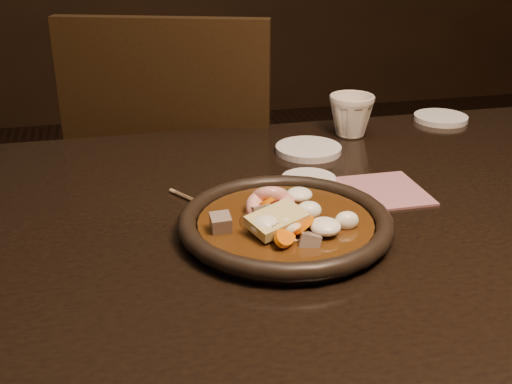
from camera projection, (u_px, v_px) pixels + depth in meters
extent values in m
cube|color=black|center=(443.00, 219.00, 0.97)|extent=(1.60, 0.90, 0.04)
cylinder|color=black|center=(8.00, 342.00, 1.30)|extent=(0.06, 0.06, 0.71)
cube|color=black|center=(190.00, 205.00, 1.63)|extent=(0.58, 0.58, 0.04)
cylinder|color=black|center=(267.00, 257.00, 1.89)|extent=(0.04, 0.04, 0.45)
cylinder|color=black|center=(255.00, 332.00, 1.55)|extent=(0.04, 0.04, 0.45)
cylinder|color=black|center=(144.00, 251.00, 1.92)|extent=(0.04, 0.04, 0.45)
cylinder|color=black|center=(106.00, 323.00, 1.58)|extent=(0.04, 0.04, 0.45)
cube|color=black|center=(166.00, 134.00, 1.34)|extent=(0.42, 0.17, 0.48)
cylinder|color=black|center=(285.00, 230.00, 0.88)|extent=(0.27, 0.27, 0.01)
torus|color=black|center=(285.00, 222.00, 0.87)|extent=(0.29, 0.29, 0.03)
cylinder|color=#3B200A|center=(285.00, 224.00, 0.87)|extent=(0.24, 0.24, 0.01)
ellipsoid|color=#3B200A|center=(285.00, 224.00, 0.87)|extent=(0.13, 0.13, 0.04)
torus|color=#F1AC98|center=(273.00, 209.00, 0.90)|extent=(0.08, 0.08, 0.05)
torus|color=#F1AC98|center=(270.00, 199.00, 0.92)|extent=(0.07, 0.07, 0.06)
torus|color=#F1AC98|center=(267.00, 211.00, 0.89)|extent=(0.07, 0.08, 0.05)
cube|color=gray|center=(295.00, 222.00, 0.87)|extent=(0.04, 0.04, 0.03)
cube|color=gray|center=(260.00, 213.00, 0.89)|extent=(0.03, 0.04, 0.03)
cube|color=gray|center=(296.00, 220.00, 0.85)|extent=(0.03, 0.03, 0.03)
cube|color=gray|center=(274.00, 229.00, 0.83)|extent=(0.04, 0.04, 0.03)
cube|color=gray|center=(221.00, 223.00, 0.84)|extent=(0.03, 0.03, 0.03)
cube|color=gray|center=(309.00, 242.00, 0.81)|extent=(0.04, 0.04, 0.03)
cylinder|color=#D76306|center=(304.00, 225.00, 0.83)|extent=(0.06, 0.06, 0.03)
cylinder|color=#D76306|center=(285.00, 236.00, 0.81)|extent=(0.06, 0.06, 0.03)
cylinder|color=#D76306|center=(284.00, 224.00, 0.85)|extent=(0.05, 0.05, 0.03)
cylinder|color=#D76306|center=(294.00, 225.00, 0.85)|extent=(0.05, 0.04, 0.04)
cylinder|color=#D76306|center=(271.00, 199.00, 0.90)|extent=(0.06, 0.06, 0.03)
cube|color=#126217|center=(268.00, 219.00, 0.86)|extent=(0.04, 0.04, 0.03)
cube|color=#126217|center=(292.00, 192.00, 0.94)|extent=(0.03, 0.04, 0.03)
cube|color=#126217|center=(283.00, 213.00, 0.86)|extent=(0.04, 0.01, 0.03)
cube|color=#126217|center=(270.00, 199.00, 0.92)|extent=(0.03, 0.04, 0.03)
cube|color=#126217|center=(274.00, 212.00, 0.87)|extent=(0.03, 0.04, 0.01)
cube|color=#126217|center=(288.00, 215.00, 0.87)|extent=(0.04, 0.03, 0.01)
ellipsoid|color=white|center=(325.00, 227.00, 0.83)|extent=(0.04, 0.04, 0.02)
ellipsoid|color=white|center=(286.00, 227.00, 0.83)|extent=(0.04, 0.03, 0.03)
ellipsoid|color=white|center=(309.00, 210.00, 0.87)|extent=(0.04, 0.03, 0.03)
ellipsoid|color=white|center=(265.00, 226.00, 0.82)|extent=(0.04, 0.04, 0.03)
ellipsoid|color=white|center=(299.00, 195.00, 0.92)|extent=(0.04, 0.04, 0.02)
ellipsoid|color=white|center=(347.00, 221.00, 0.85)|extent=(0.03, 0.03, 0.03)
cube|color=#DAD182|center=(277.00, 220.00, 0.83)|extent=(0.09, 0.07, 0.03)
cylinder|color=white|center=(309.00, 181.00, 1.04)|extent=(0.09, 0.09, 0.01)
cylinder|color=white|center=(308.00, 149.00, 1.17)|extent=(0.12, 0.12, 0.01)
cylinder|color=white|center=(441.00, 118.00, 1.35)|extent=(0.11, 0.11, 0.01)
imported|color=silver|center=(351.00, 114.00, 1.24)|extent=(0.11, 0.11, 0.09)
cylinder|color=#A1845C|center=(224.00, 214.00, 0.93)|extent=(0.13, 0.19, 0.01)
cylinder|color=#A1845C|center=(219.00, 212.00, 0.94)|extent=(0.13, 0.19, 0.01)
cube|color=#995E65|center=(380.00, 191.00, 1.01)|extent=(0.14, 0.14, 0.00)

